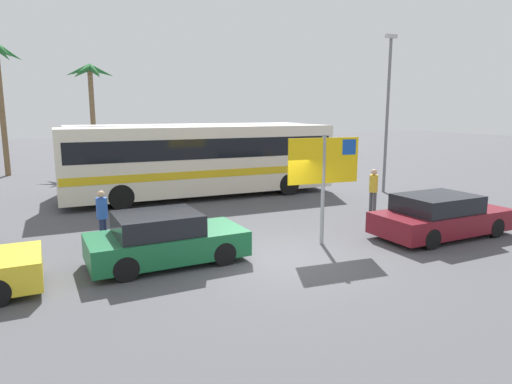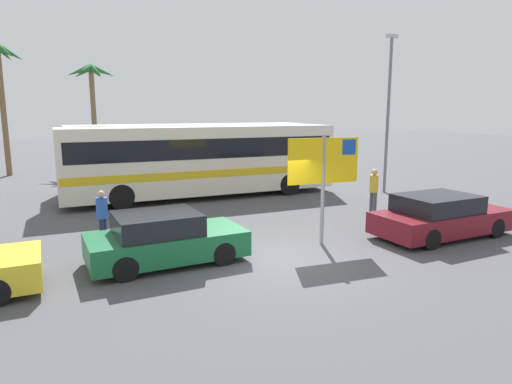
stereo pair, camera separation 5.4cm
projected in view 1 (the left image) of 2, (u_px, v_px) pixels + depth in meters
The scene contains 10 objects.
ground at pixel (282, 259), 11.80m from camera, with size 120.00×120.00×0.00m, color #4C4C51.
bus_front_coach at pixel (203, 158), 19.96m from camera, with size 12.08×2.47×3.17m.
bus_rear_coach at pixel (192, 152), 22.93m from camera, with size 12.08×2.47×3.17m.
ferry_sign at pixel (325, 165), 12.79m from camera, with size 2.20×0.23×3.20m.
car_green at pixel (165, 239), 11.40m from camera, with size 3.99×2.02×1.32m.
car_maroon at pixel (440, 216), 13.86m from camera, with size 4.50×2.05×1.32m.
pedestrian_by_bus at pixel (373, 187), 16.93m from camera, with size 0.32×0.32×1.69m.
pedestrian_crossing_lot at pixel (102, 213), 12.98m from camera, with size 0.32×0.32×1.59m.
lamp_post_left_side at pixel (388, 108), 20.86m from camera, with size 0.56×0.20×7.25m.
palm_tree_inland at pixel (90, 85), 28.96m from camera, with size 3.10×2.93×6.82m.
Camera 1 is at (-5.27, -10.01, 3.85)m, focal length 31.49 mm.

